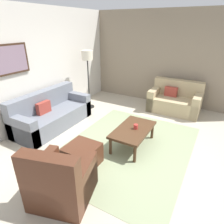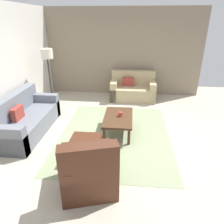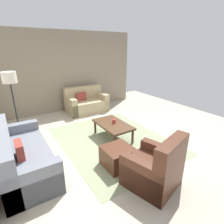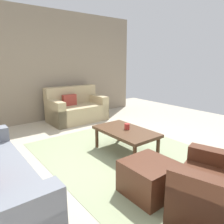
# 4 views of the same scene
# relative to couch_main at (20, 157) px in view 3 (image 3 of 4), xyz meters

# --- Properties ---
(ground_plane) EXTENTS (8.00, 8.00, 0.00)m
(ground_plane) POSITION_rel_couch_main_xyz_m (0.06, -2.12, -0.30)
(ground_plane) COLOR #B2A893
(stone_feature_panel) EXTENTS (0.12, 5.20, 2.80)m
(stone_feature_panel) POSITION_rel_couch_main_xyz_m (3.06, -2.12, 1.10)
(stone_feature_panel) COLOR gray
(stone_feature_panel) RESTS_ON ground_plane
(area_rug) EXTENTS (3.15, 2.44, 0.01)m
(area_rug) POSITION_rel_couch_main_xyz_m (0.06, -2.12, -0.30)
(area_rug) COLOR gray
(area_rug) RESTS_ON ground_plane
(couch_main) EXTENTS (2.02, 0.85, 0.88)m
(couch_main) POSITION_rel_couch_main_xyz_m (0.00, 0.00, 0.00)
(couch_main) COLOR slate
(couch_main) RESTS_ON ground_plane
(couch_loveseat) EXTENTS (0.87, 1.42, 0.88)m
(couch_loveseat) POSITION_rel_couch_main_xyz_m (2.52, -2.50, 0.00)
(couch_loveseat) COLOR tan
(couch_loveseat) RESTS_ON ground_plane
(armchair_leather) EXTENTS (0.99, 0.99, 0.95)m
(armchair_leather) POSITION_rel_couch_main_xyz_m (-1.65, -1.87, 0.01)
(armchair_leather) COLOR #4C2819
(armchair_leather) RESTS_ON ground_plane
(ottoman) EXTENTS (0.56, 0.56, 0.40)m
(ottoman) POSITION_rel_couch_main_xyz_m (-0.85, -1.64, -0.10)
(ottoman) COLOR #4C2819
(ottoman) RESTS_ON ground_plane
(coffee_table) EXTENTS (1.10, 0.64, 0.41)m
(coffee_table) POSITION_rel_couch_main_xyz_m (0.17, -2.18, 0.06)
(coffee_table) COLOR #472D1C
(coffee_table) RESTS_ON ground_plane
(cup) EXTENTS (0.09, 0.09, 0.10)m
(cup) POSITION_rel_couch_main_xyz_m (0.19, -2.23, 0.16)
(cup) COLOR #B2332D
(cup) RESTS_ON coffee_table
(lamp_standing) EXTENTS (0.32, 0.32, 1.71)m
(lamp_standing) POSITION_rel_couch_main_xyz_m (1.46, -0.15, 1.11)
(lamp_standing) COLOR black
(lamp_standing) RESTS_ON ground_plane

